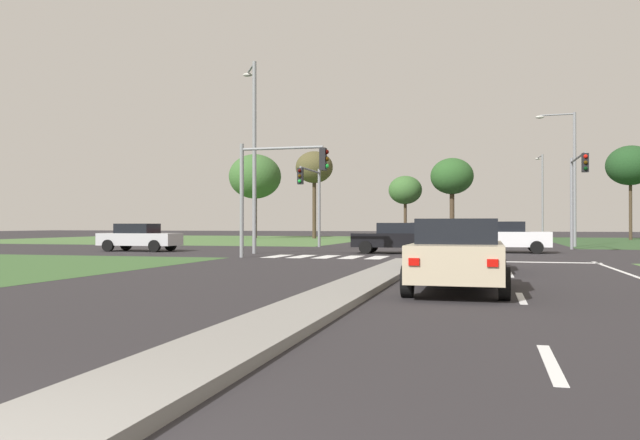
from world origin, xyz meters
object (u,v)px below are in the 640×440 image
Objects in this scene: car_beige_near at (458,254)px; treeline_near at (255,177)px; street_lamp_third at (571,171)px; treeline_second at (314,168)px; car_white_fifth at (507,237)px; treeline_fifth at (630,166)px; street_lamp_second at (254,147)px; traffic_signal_far_right at (577,183)px; car_silver_second at (139,237)px; car_navy_sixth at (466,245)px; traffic_signal_far_left at (312,192)px; street_lamp_fourth at (542,191)px; traffic_signal_near_left at (274,179)px; car_red_third at (422,232)px; treeline_fourth at (452,177)px; treeline_third at (405,190)px; car_black_fourth at (396,238)px.

car_beige_near is 54.39m from treeline_near.
treeline_second reaches higher than street_lamp_third.
car_white_fifth is 33.59m from treeline_fifth.
traffic_signal_far_right is at bearing 24.53° from street_lamp_second.
car_silver_second is at bearing -91.73° from treeline_second.
car_navy_sixth is 0.47× the size of street_lamp_second.
car_navy_sixth is 19.94m from traffic_signal_far_left.
car_white_fifth is 35.78m from street_lamp_fourth.
car_white_fifth reaches higher than car_silver_second.
car_silver_second is at bearing -80.18° from treeline_near.
traffic_signal_far_left is at bearing 97.55° from traffic_signal_near_left.
car_red_third is at bearing -119.66° from street_lamp_fourth.
car_navy_sixth is 0.51× the size of treeline_near.
treeline_second reaches higher than treeline_fourth.
treeline_fourth is at bearing 75.45° from traffic_signal_far_left.
traffic_signal_far_right is 0.58× the size of street_lamp_second.
car_beige_near is at bearing 96.93° from car_red_third.
car_red_third is 0.90× the size of traffic_signal_near_left.
street_lamp_second is at bearing -124.91° from treeline_fifth.
traffic_signal_near_left is 39.95m from treeline_near.
traffic_signal_far_left is 0.77× the size of treeline_third.
car_silver_second is 0.96× the size of car_navy_sixth.
treeline_fourth is at bearing 4.57° from treeline_near.
car_red_third is at bearing 73.21° from street_lamp_second.
treeline_fifth is (18.03, 14.02, 6.15)m from car_red_third.
treeline_fifth is (11.99, 30.77, 6.15)m from car_white_fifth.
treeline_second reaches higher than traffic_signal_far_right.
car_white_fifth is 0.46× the size of treeline_second.
treeline_second is (-18.31, 29.02, 6.48)m from car_white_fifth.
treeline_second is (-6.86, 25.37, 3.81)m from traffic_signal_far_left.
car_white_fifth is at bearing -97.26° from street_lamp_fourth.
car_red_third is 22.22m from street_lamp_second.
car_black_fourth is 16.32m from street_lamp_third.
treeline_fourth is at bearing 81.87° from traffic_signal_near_left.
traffic_signal_far_right is at bearing 131.10° from car_white_fifth.
car_black_fourth is at bearing -104.86° from street_lamp_fourth.
street_lamp_fourth is (16.82, 39.33, -0.43)m from street_lamp_second.
traffic_signal_far_left is 11.57m from traffic_signal_near_left.
car_white_fifth is at bearing -57.75° from treeline_second.
treeline_near reaches higher than street_lamp_third.
car_red_third is 1.06× the size of car_black_fourth.
treeline_near is at bearing 112.03° from traffic_signal_near_left.
treeline_second reaches higher than traffic_signal_near_left.
street_lamp_fourth reaches higher than car_black_fourth.
treeline_third is (-12.98, 28.39, 1.26)m from traffic_signal_far_right.
car_navy_sixth is at bearing -68.59° from treeline_second.
car_beige_near is 0.46× the size of street_lamp_second.
treeline_third reaches higher than car_silver_second.
treeline_near reaches higher than car_white_fifth.
car_navy_sixth is 17.85m from traffic_signal_far_right.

